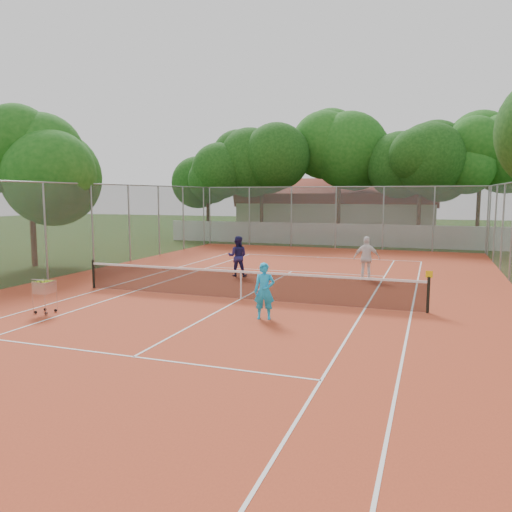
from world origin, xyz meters
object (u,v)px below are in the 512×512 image
(tennis_net, at_px, (241,285))
(ball_hopper, at_px, (45,296))
(player_far_left, at_px, (238,256))
(player_near, at_px, (264,291))
(player_far_right, at_px, (367,258))
(clubhouse, at_px, (338,209))

(tennis_net, height_order, ball_hopper, ball_hopper)
(player_far_left, relative_size, ball_hopper, 1.64)
(player_near, height_order, ball_hopper, player_near)
(player_near, distance_m, player_far_right, 7.86)
(player_near, bearing_deg, clubhouse, 83.25)
(tennis_net, bearing_deg, player_far_right, 57.02)
(player_near, xyz_separation_m, player_far_left, (-3.45, 6.64, 0.06))
(player_near, height_order, player_far_right, player_far_right)
(player_far_left, bearing_deg, ball_hopper, 57.57)
(ball_hopper, bearing_deg, player_near, 5.47)
(clubhouse, xyz_separation_m, ball_hopper, (-2.71, -32.83, -1.65))
(tennis_net, distance_m, player_far_right, 6.38)
(player_near, relative_size, player_far_right, 0.90)
(clubhouse, distance_m, player_near, 31.53)
(tennis_net, xyz_separation_m, clubhouse, (-2.00, 29.00, 1.69))
(player_far_right, relative_size, ball_hopper, 1.69)
(ball_hopper, bearing_deg, player_far_right, 40.08)
(player_far_left, xyz_separation_m, ball_hopper, (-2.86, -8.17, -0.34))
(player_far_left, height_order, ball_hopper, player_far_left)
(tennis_net, xyz_separation_m, player_near, (1.60, -2.30, 0.31))
(player_far_left, distance_m, player_far_right, 5.40)
(tennis_net, xyz_separation_m, ball_hopper, (-4.71, -3.83, 0.04))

